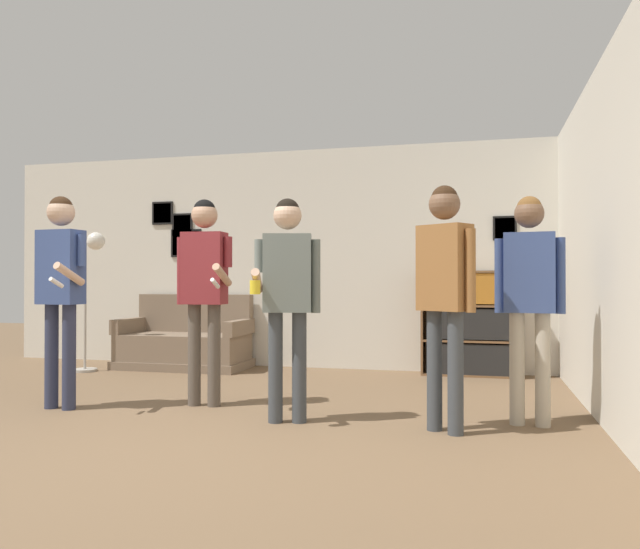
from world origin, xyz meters
The scene contains 12 objects.
ground_plane centered at (0.00, 0.00, 0.00)m, with size 20.00×20.00×0.00m, color brown.
wall_back centered at (-0.01, 4.01, 1.35)m, with size 8.25×0.08×2.70m.
wall_right centered at (2.96, 1.99, 1.35)m, with size 0.06×6.38×2.70m.
couch centered at (-1.46, 3.60, 0.30)m, with size 1.59×0.80×0.90m.
bookshelf centered at (1.97, 3.79, 0.59)m, with size 1.10×0.30×1.18m.
floor_lamp centered at (-2.46, 3.00, 1.29)m, with size 0.49×0.28×1.65m.
person_player_foreground_left centered at (-1.34, 1.05, 1.11)m, with size 0.50×0.49×1.78m.
person_player_foreground_center centered at (-0.22, 1.47, 1.10)m, with size 0.51×0.46×1.77m.
person_watcher_holding_cup centered at (0.65, 1.04, 1.04)m, with size 0.49×0.50×1.69m.
person_spectator_near_bookshelf centered at (1.82, 1.02, 1.08)m, with size 0.43×0.36×1.75m.
person_spectator_far_right centered at (2.42, 1.39, 1.05)m, with size 0.50×0.23×1.70m.
drinking_cup centered at (1.76, 3.79, 1.23)m, with size 0.08×0.08×0.10m.
Camera 1 is at (2.06, -3.46, 1.07)m, focal length 35.00 mm.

